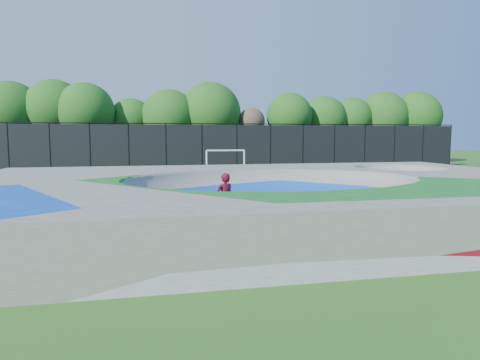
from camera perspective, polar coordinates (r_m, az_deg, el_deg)
The scene contains 7 objects.
ground at distance 15.95m, azimuth 4.36°, elevation -4.99°, with size 120.00×120.00×0.00m, color #275818.
skate_deck at distance 15.82m, azimuth 4.38°, elevation -2.32°, with size 22.00×14.00×1.50m, color gray.
skater at distance 14.47m, azimuth -2.06°, elevation -2.56°, with size 0.64×0.42×1.77m, color #AC0D22.
skateboard at distance 14.63m, azimuth -2.05°, elevation -5.88°, with size 0.78×0.22×0.05m, color black.
soccer_goal at distance 31.90m, azimuth -1.93°, elevation 2.98°, with size 2.97×0.12×1.96m.
fence at distance 36.30m, azimuth -5.09°, elevation 4.49°, with size 48.09×0.09×4.04m.
treeline at distance 41.40m, azimuth -9.00°, elevation 8.62°, with size 54.06×7.72×8.17m.
Camera 1 is at (-4.47, -15.01, 3.04)m, focal length 32.00 mm.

